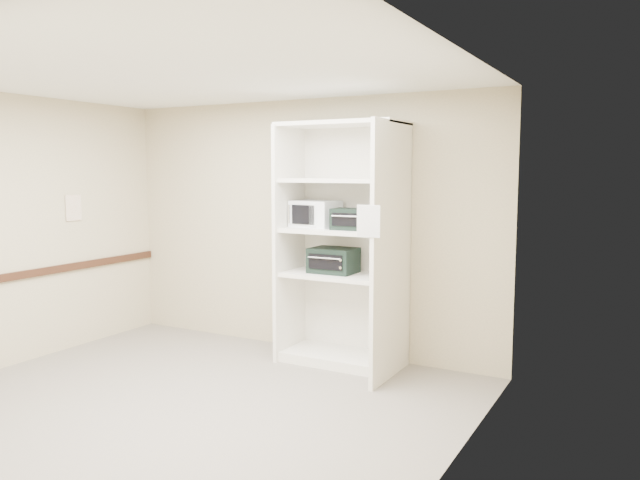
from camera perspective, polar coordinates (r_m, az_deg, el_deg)
The scene contains 12 objects.
floor at distance 5.46m, azimuth -12.49°, elevation -14.68°, with size 4.50×4.00×0.01m, color slate.
ceiling at distance 5.16m, azimuth -13.24°, elevation 14.61°, with size 4.50×4.00×0.01m, color white.
wall_back at distance 6.75m, azimuth -1.56°, elevation 1.30°, with size 4.50×0.02×2.70m, color #C4B68F.
wall_left at distance 6.83m, azimuth -27.16°, elevation 0.65°, with size 0.02×4.00×2.70m, color #C4B68F.
wall_right at distance 4.02m, azimuth 11.95°, elevation -2.28°, with size 0.02×4.00×2.70m, color #C4B68F.
shelving_unit at distance 6.21m, azimuth 2.38°, elevation -1.19°, with size 1.24×0.92×2.42m.
microwave at distance 6.39m, azimuth -0.40°, elevation 2.41°, with size 0.45×0.34×0.27m, color white.
toaster_oven_upper at distance 6.11m, azimuth 2.92°, elevation 1.92°, with size 0.36×0.27×0.21m, color black.
toaster_oven_lower at distance 6.29m, azimuth 1.24°, elevation -1.87°, with size 0.45×0.34×0.25m, color black.
paper_sign at distance 5.38m, azimuth 4.45°, elevation 1.72°, with size 0.22×0.01×0.28m, color white.
chair_rail at distance 6.87m, azimuth -26.86°, elevation -3.09°, with size 0.04×3.98×0.08m, color #311A0F.
wall_poster at distance 7.32m, azimuth -21.62°, elevation 2.76°, with size 0.01×0.20×0.28m, color white.
Camera 1 is at (3.38, -3.82, 1.94)m, focal length 35.00 mm.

